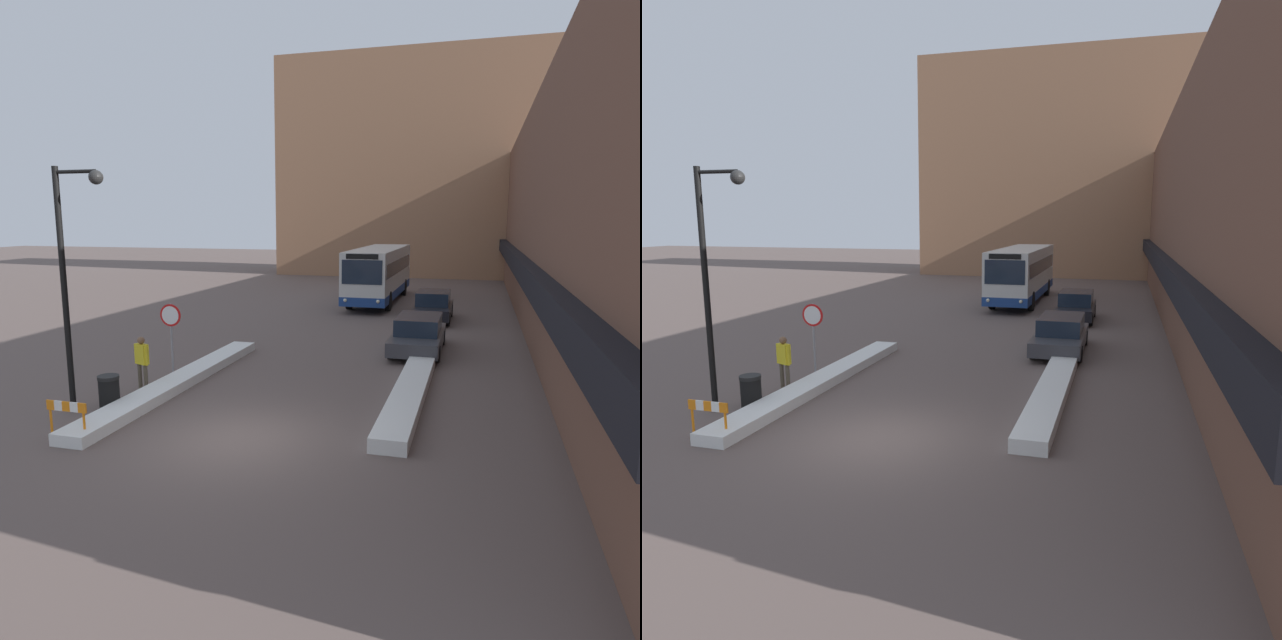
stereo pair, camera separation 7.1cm
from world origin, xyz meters
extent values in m
plane|color=brown|center=(0.00, 0.00, 0.00)|extent=(160.00, 160.00, 0.00)
cube|color=brown|center=(10.00, 24.00, 5.30)|extent=(5.00, 60.00, 10.60)
cube|color=black|center=(7.25, 24.00, 3.05)|extent=(0.50, 60.00, 0.90)
cube|color=#996B4C|center=(0.00, 42.76, 9.74)|extent=(26.00, 8.00, 19.48)
cube|color=silver|center=(-3.60, 3.64, 0.15)|extent=(0.90, 10.49, 0.30)
cube|color=silver|center=(3.60, 4.05, 0.18)|extent=(0.90, 8.19, 0.37)
cube|color=silver|center=(-0.63, 23.56, 1.94)|extent=(2.52, 11.11, 2.92)
cube|color=navy|center=(-0.63, 23.56, 0.74)|extent=(2.54, 11.13, 0.51)
cube|color=#192333|center=(-0.63, 23.56, 2.35)|extent=(2.54, 10.22, 0.80)
cube|color=#192333|center=(-0.63, 18.00, 2.38)|extent=(2.21, 0.03, 1.31)
cube|color=black|center=(-0.63, 18.00, 3.22)|extent=(1.76, 0.03, 0.28)
sphere|color=#F2EAC6|center=(-1.54, 17.99, 0.83)|extent=(0.20, 0.20, 0.20)
sphere|color=#F2EAC6|center=(0.27, 17.99, 0.83)|extent=(0.20, 0.20, 0.20)
cylinder|color=black|center=(-1.77, 20.12, 0.57)|extent=(0.28, 1.13, 1.13)
cylinder|color=black|center=(0.50, 20.12, 0.57)|extent=(0.28, 1.13, 1.13)
cylinder|color=black|center=(-1.77, 27.01, 0.57)|extent=(0.28, 1.13, 1.13)
cylinder|color=black|center=(0.50, 27.01, 0.57)|extent=(0.28, 1.13, 1.13)
cube|color=#38383D|center=(3.20, 10.36, 0.51)|extent=(1.89, 4.79, 0.54)
cube|color=#192333|center=(3.20, 10.48, 1.11)|extent=(1.66, 2.63, 0.64)
cylinder|color=black|center=(4.06, 8.88, 0.30)|extent=(0.20, 0.61, 0.61)
cylinder|color=black|center=(2.34, 8.88, 0.30)|extent=(0.20, 0.61, 0.61)
cylinder|color=black|center=(4.06, 11.84, 0.30)|extent=(0.20, 0.61, 0.61)
cylinder|color=black|center=(2.34, 11.84, 0.30)|extent=(0.20, 0.61, 0.61)
cube|color=black|center=(3.20, 17.70, 0.55)|extent=(1.86, 4.33, 0.56)
cube|color=#192333|center=(3.20, 17.81, 1.17)|extent=(1.64, 2.38, 0.68)
cylinder|color=black|center=(4.05, 16.36, 0.34)|extent=(0.20, 0.67, 0.67)
cylinder|color=black|center=(2.35, 16.36, 0.34)|extent=(0.20, 0.67, 0.67)
cylinder|color=black|center=(4.05, 19.04, 0.34)|extent=(0.20, 0.67, 0.67)
cylinder|color=black|center=(2.35, 19.04, 0.34)|extent=(0.20, 0.67, 0.67)
cylinder|color=gray|center=(-4.55, 4.91, 1.20)|extent=(0.07, 0.07, 2.39)
cylinder|color=red|center=(-4.55, 4.89, 2.01)|extent=(0.76, 0.03, 0.76)
cylinder|color=white|center=(-4.55, 4.87, 2.01)|extent=(0.62, 0.02, 0.62)
cylinder|color=black|center=(-5.14, 0.61, 3.27)|extent=(0.16, 0.16, 6.54)
cylinder|color=black|center=(-4.54, 0.61, 6.39)|extent=(1.20, 0.10, 0.10)
sphere|color=black|center=(-3.94, 0.61, 6.24)|extent=(0.36, 0.36, 0.36)
cylinder|color=brown|center=(-4.57, 2.96, 0.41)|extent=(0.12, 0.12, 0.83)
cylinder|color=brown|center=(-4.30, 2.85, 0.41)|extent=(0.12, 0.12, 0.83)
cube|color=yellow|center=(-4.43, 2.90, 1.14)|extent=(0.49, 0.36, 0.62)
sphere|color=brown|center=(-4.43, 2.90, 1.56)|extent=(0.23, 0.23, 0.23)
cylinder|color=yellow|center=(-4.64, 2.98, 1.11)|extent=(0.10, 0.10, 0.59)
cylinder|color=yellow|center=(-4.23, 2.82, 1.11)|extent=(0.10, 0.10, 0.59)
cylinder|color=black|center=(-4.34, 1.09, 0.42)|extent=(0.56, 0.56, 0.85)
cylinder|color=black|center=(-4.34, 1.09, 0.90)|extent=(0.59, 0.59, 0.10)
cylinder|color=orange|center=(-4.38, -1.11, 0.35)|extent=(0.06, 0.06, 0.70)
cylinder|color=orange|center=(-3.45, -1.11, 0.35)|extent=(0.06, 0.06, 0.70)
cube|color=orange|center=(-4.35, -1.11, 0.82)|extent=(0.22, 0.04, 0.24)
cube|color=white|center=(-4.13, -1.11, 0.82)|extent=(0.22, 0.04, 0.24)
cube|color=orange|center=(-3.91, -1.11, 0.82)|extent=(0.22, 0.04, 0.24)
cube|color=white|center=(-3.69, -1.11, 0.82)|extent=(0.22, 0.04, 0.24)
cube|color=orange|center=(-3.47, -1.11, 0.82)|extent=(0.22, 0.04, 0.24)
camera|label=1|loc=(5.37, -11.98, 5.22)|focal=32.00mm
camera|label=2|loc=(5.44, -11.96, 5.22)|focal=32.00mm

